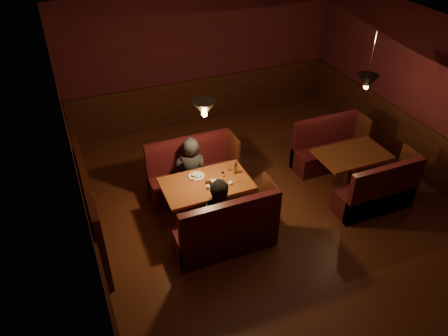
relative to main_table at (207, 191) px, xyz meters
name	(u,v)px	position (x,y,z in m)	size (l,w,h in m)	color
room	(262,160)	(0.86, -0.17, 0.47)	(6.02, 7.02, 2.92)	#582B17
main_table	(207,191)	(0.00, 0.00, 0.00)	(1.40, 0.85, 0.98)	brown
main_bench_far	(193,176)	(0.02, 0.79, -0.24)	(1.53, 0.55, 1.05)	black
main_bench_near	(228,234)	(0.02, -0.79, -0.24)	(1.53, 0.55, 1.05)	black
second_table	(351,162)	(2.67, -0.12, -0.06)	(1.25, 0.80, 0.70)	brown
second_bench_far	(327,150)	(2.70, 0.63, -0.26)	(1.38, 0.52, 0.98)	black
second_bench_near	(377,195)	(2.70, -0.86, -0.26)	(1.38, 0.52, 0.98)	black
diner_a	(191,161)	(-0.06, 0.60, 0.22)	(0.58, 0.38, 1.59)	black
diner_b	(222,204)	(0.01, -0.59, 0.17)	(0.73, 0.57, 1.50)	black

